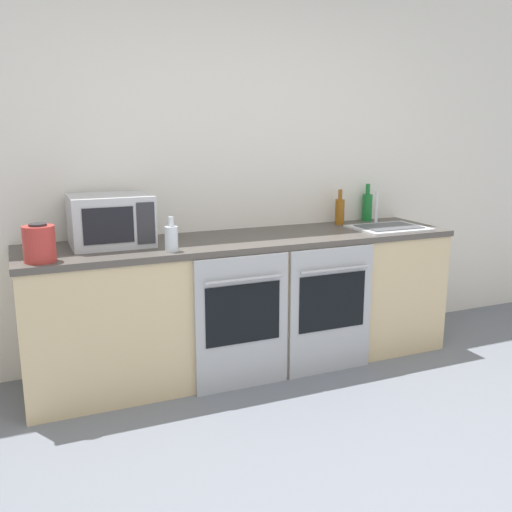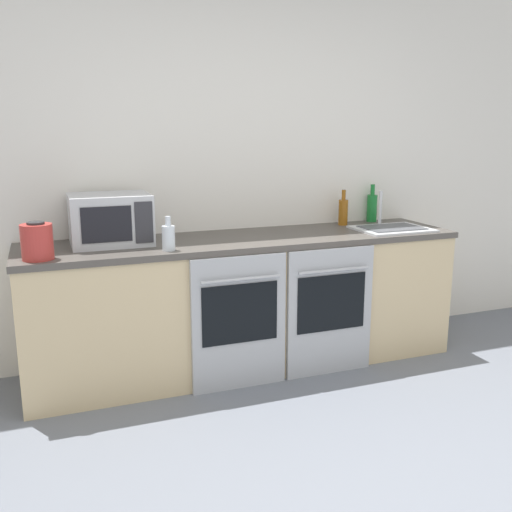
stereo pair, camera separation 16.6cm
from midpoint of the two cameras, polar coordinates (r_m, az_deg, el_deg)
wall_back at (r=4.03m, az=-1.59°, el=8.58°), size 10.00×0.06×2.60m
counter_back at (r=3.86m, az=0.24°, el=-4.58°), size 2.88×0.68×0.89m
oven_left at (r=3.50m, az=-0.31°, el=-6.66°), size 0.60×0.06×0.84m
oven_right at (r=3.75m, az=8.69°, el=-5.47°), size 0.60×0.06×0.84m
microwave at (r=3.60m, az=-13.09°, el=3.61°), size 0.48×0.40×0.31m
bottle_green at (r=4.48m, az=12.57°, el=4.80°), size 0.08×0.08×0.29m
bottle_clear at (r=3.35m, az=-7.34°, el=1.88°), size 0.08×0.08×0.20m
bottle_amber at (r=4.28m, az=9.82°, el=4.42°), size 0.07×0.07×0.26m
kettle at (r=3.28m, az=-19.71°, el=1.36°), size 0.17×0.17×0.21m
sink at (r=4.15m, az=14.51°, el=2.73°), size 0.51×0.40×0.26m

